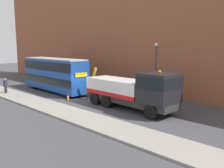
{
  "coord_description": "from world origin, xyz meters",
  "views": [
    {
      "loc": [
        18.93,
        -15.37,
        5.49
      ],
      "look_at": [
        3.38,
        0.53,
        2.0
      ],
      "focal_mm": 38.63,
      "sensor_mm": 36.0,
      "label": 1
    }
  ],
  "objects": [
    {
      "name": "double_decker_bus",
      "position": [
        -6.44,
        0.53,
        2.23
      ],
      "size": [
        11.12,
        2.96,
        4.06
      ],
      "rotation": [
        0.0,
        0.0,
        -0.04
      ],
      "color": "#19479E",
      "rests_on": "ground_plane"
    },
    {
      "name": "street_lamp",
      "position": [
        5.14,
        5.05,
        3.47
      ],
      "size": [
        0.36,
        0.36,
        5.83
      ],
      "color": "#38383D",
      "rests_on": "ground_plane"
    },
    {
      "name": "ground_plane",
      "position": [
        0.0,
        0.0,
        0.0
      ],
      "size": [
        120.0,
        120.0,
        0.0
      ],
      "primitive_type": "plane",
      "color": "#424247"
    },
    {
      "name": "pedestrian_onlooker",
      "position": [
        -8.99,
        -4.39,
        0.99
      ],
      "size": [
        0.42,
        0.48,
        1.71
      ],
      "rotation": [
        0.0,
        0.0,
        0.5
      ],
      "color": "#232333",
      "rests_on": "near_kerb"
    },
    {
      "name": "traffic_cone_near_bus",
      "position": [
        -1.03,
        -1.37,
        0.34
      ],
      "size": [
        0.36,
        0.36,
        0.72
      ],
      "color": "orange",
      "rests_on": "ground_plane"
    },
    {
      "name": "building_facade",
      "position": [
        0.0,
        7.25,
        8.07
      ],
      "size": [
        60.0,
        1.5,
        16.0
      ],
      "color": "#935138",
      "rests_on": "ground_plane"
    },
    {
      "name": "recovery_tow_truck",
      "position": [
        5.92,
        0.52,
        1.76
      ],
      "size": [
        10.19,
        2.97,
        3.67
      ],
      "rotation": [
        0.0,
        0.0,
        -0.04
      ],
      "color": "#2D2D2D",
      "rests_on": "ground_plane"
    },
    {
      "name": "near_kerb",
      "position": [
        0.0,
        -4.2,
        0.07
      ],
      "size": [
        60.0,
        2.8,
        0.15
      ],
      "primitive_type": "cube",
      "color": "gray",
      "rests_on": "ground_plane"
    }
  ]
}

